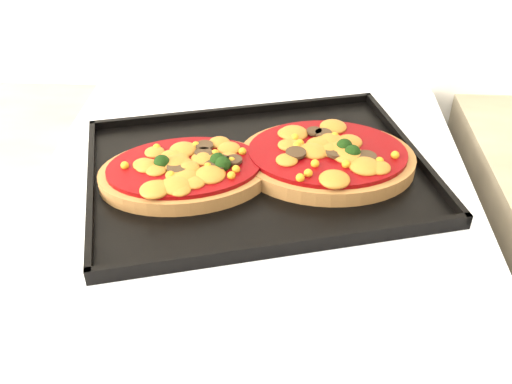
# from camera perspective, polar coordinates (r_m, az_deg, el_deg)

# --- Properties ---
(baking_tray) EXTENTS (0.52, 0.44, 0.02)m
(baking_tray) POSITION_cam_1_polar(r_m,az_deg,el_deg) (0.77, 0.22, 2.32)
(baking_tray) COLOR black
(baking_tray) RESTS_ON stove
(pizza_left) EXTENTS (0.25, 0.20, 0.03)m
(pizza_left) POSITION_cam_1_polar(r_m,az_deg,el_deg) (0.75, -7.10, 2.19)
(pizza_left) COLOR #A66639
(pizza_left) RESTS_ON baking_tray
(pizza_right) EXTENTS (0.24, 0.18, 0.03)m
(pizza_right) POSITION_cam_1_polar(r_m,az_deg,el_deg) (0.78, 7.12, 3.58)
(pizza_right) COLOR #A66639
(pizza_right) RESTS_ON baking_tray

